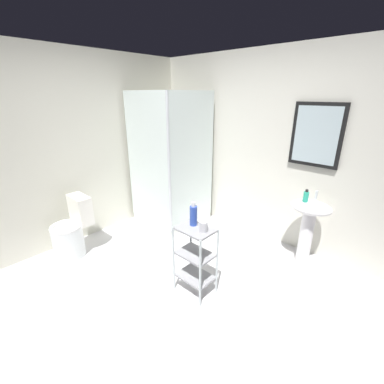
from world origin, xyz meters
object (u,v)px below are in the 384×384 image
(toilet, at_px, (71,232))
(shampoo_bottle_blue, at_px, (193,215))
(pedestal_sink, at_px, (309,220))
(rinse_cup, at_px, (204,227))
(shower_stall, at_px, (172,196))
(storage_cart, at_px, (195,255))
(hand_soap_bottle, at_px, (306,196))

(toilet, bearing_deg, shampoo_bottle_blue, 21.16)
(pedestal_sink, xyz_separation_m, rinse_cup, (-0.55, -1.25, 0.21))
(shower_stall, distance_m, toilet, 1.51)
(shower_stall, xyz_separation_m, toilet, (-0.29, -1.47, -0.15))
(shower_stall, distance_m, pedestal_sink, 2.00)
(pedestal_sink, height_order, shampoo_bottle_blue, shampoo_bottle_blue)
(shower_stall, distance_m, rinse_cup, 1.71)
(storage_cart, distance_m, hand_soap_bottle, 1.42)
(shampoo_bottle_blue, xyz_separation_m, rinse_cup, (0.16, -0.03, -0.06))
(shower_stall, relative_size, pedestal_sink, 2.47)
(storage_cart, xyz_separation_m, shampoo_bottle_blue, (-0.06, 0.04, 0.41))
(toilet, distance_m, storage_cart, 1.71)
(toilet, xyz_separation_m, shampoo_bottle_blue, (1.55, 0.60, 0.53))
(shampoo_bottle_blue, height_order, rinse_cup, shampoo_bottle_blue)
(hand_soap_bottle, bearing_deg, toilet, -140.93)
(shower_stall, bearing_deg, rinse_cup, -32.65)
(pedestal_sink, bearing_deg, shampoo_bottle_blue, -120.13)
(shower_stall, distance_m, storage_cart, 1.61)
(storage_cart, relative_size, shampoo_bottle_blue, 3.04)
(pedestal_sink, distance_m, hand_soap_bottle, 0.30)
(storage_cart, relative_size, hand_soap_bottle, 5.17)
(hand_soap_bottle, bearing_deg, shower_stall, -170.84)
(pedestal_sink, relative_size, storage_cart, 1.09)
(toilet, bearing_deg, shower_stall, 78.83)
(toilet, bearing_deg, hand_soap_bottle, 39.07)
(shower_stall, relative_size, storage_cart, 2.70)
(shampoo_bottle_blue, distance_m, rinse_cup, 0.17)
(shower_stall, bearing_deg, storage_cart, -34.82)
(toilet, xyz_separation_m, storage_cart, (1.61, 0.56, 0.12))
(shower_stall, relative_size, hand_soap_bottle, 13.96)
(shower_stall, relative_size, shampoo_bottle_blue, 8.21)
(hand_soap_bottle, bearing_deg, pedestal_sink, 31.73)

